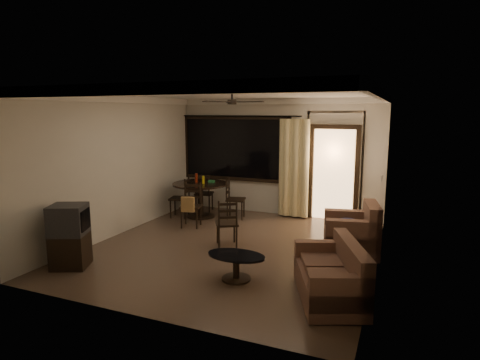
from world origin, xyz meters
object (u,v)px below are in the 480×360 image
at_px(dining_chair_west, 180,205).
at_px(tv_cabinet, 70,236).
at_px(dining_table, 200,190).
at_px(dining_chair_north, 204,200).
at_px(dining_chair_east, 235,206).
at_px(armchair, 354,234).
at_px(coffee_table, 236,263).
at_px(side_chair, 227,232).
at_px(dining_chair_south, 191,213).
at_px(sofa, 333,277).

height_order(dining_chair_west, tv_cabinet, tv_cabinet).
distance_m(dining_table, dining_chair_north, 0.67).
height_order(dining_chair_east, dining_chair_north, same).
xyz_separation_m(armchair, coffee_table, (-1.48, -1.79, -0.11)).
relative_size(coffee_table, side_chair, 0.99).
bearing_deg(tv_cabinet, dining_table, 58.83).
distance_m(dining_chair_south, dining_chair_north, 1.42).
relative_size(armchair, coffee_table, 1.19).
height_order(dining_chair_west, coffee_table, dining_chair_west).
relative_size(tv_cabinet, coffee_table, 1.15).
bearing_deg(tv_cabinet, dining_chair_east, 47.57).
bearing_deg(coffee_table, tv_cabinet, -168.32).
bearing_deg(dining_chair_west, tv_cabinet, -13.88).
bearing_deg(armchair, tv_cabinet, -162.68).
height_order(sofa, armchair, armchair).
bearing_deg(dining_chair_south, side_chair, -48.23).
height_order(dining_chair_west, dining_chair_south, same).
height_order(dining_table, dining_chair_east, dining_table).
bearing_deg(tv_cabinet, armchair, 5.53).
relative_size(dining_chair_west, sofa, 0.59).
relative_size(dining_chair_north, side_chair, 1.05).
bearing_deg(dining_chair_north, coffee_table, 110.16).
relative_size(dining_table, armchair, 1.23).
relative_size(dining_chair_west, tv_cabinet, 0.92).
distance_m(dining_chair_west, dining_chair_east, 1.32).
bearing_deg(coffee_table, dining_chair_north, 123.86).
distance_m(dining_chair_east, sofa, 4.36).
height_order(tv_cabinet, sofa, tv_cabinet).
distance_m(dining_chair_north, tv_cabinet, 4.14).
distance_m(dining_chair_north, coffee_table, 4.30).
distance_m(dining_chair_west, coffee_table, 3.89).
distance_m(dining_table, dining_chair_west, 0.61).
bearing_deg(dining_chair_north, tv_cabinet, 72.54).
distance_m(dining_chair_north, side_chair, 2.76).
xyz_separation_m(tv_cabinet, coffee_table, (2.67, 0.55, -0.26)).
height_order(sofa, coffee_table, sofa).
bearing_deg(dining_chair_south, dining_chair_north, 92.21).
relative_size(dining_chair_south, sofa, 0.59).
height_order(tv_cabinet, coffee_table, tv_cabinet).
xyz_separation_m(dining_chair_west, dining_chair_south, (0.65, -0.63, 0.02)).
xyz_separation_m(dining_chair_east, tv_cabinet, (-1.27, -3.79, 0.23)).
bearing_deg(dining_chair_east, dining_table, 89.93).
xyz_separation_m(dining_table, dining_chair_north, (-0.19, 0.53, -0.36)).
xyz_separation_m(dining_chair_east, dining_chair_north, (-1.00, 0.33, 0.00)).
xyz_separation_m(dining_chair_north, side_chair, (1.64, -2.22, -0.01)).
height_order(dining_chair_north, coffee_table, dining_chair_north).
height_order(dining_chair_west, dining_chair_north, same).
xyz_separation_m(armchair, side_chair, (-2.25, -0.44, -0.10)).
relative_size(dining_table, sofa, 0.82).
relative_size(dining_chair_north, tv_cabinet, 0.92).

